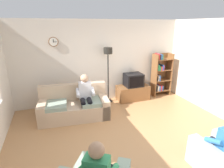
{
  "coord_description": "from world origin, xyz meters",
  "views": [
    {
      "loc": [
        -1.62,
        -3.06,
        2.54
      ],
      "look_at": [
        -0.13,
        1.18,
        1.04
      ],
      "focal_mm": 28.69,
      "sensor_mm": 36.0,
      "label": 1
    }
  ],
  "objects_px": {
    "tv_stand": "(133,93)",
    "person_in_right_armchair": "(222,140)",
    "floor_lamp": "(108,60)",
    "person_on_couch": "(86,94)",
    "couch": "(74,107)",
    "tv": "(134,80)",
    "bookshelf": "(160,75)",
    "armchair_near_bookshelf": "(223,158)"
  },
  "relations": [
    {
      "from": "couch",
      "to": "floor_lamp",
      "type": "bearing_deg",
      "value": 29.39
    },
    {
      "from": "armchair_near_bookshelf",
      "to": "person_on_couch",
      "type": "xyz_separation_m",
      "value": [
        -1.88,
        2.82,
        0.41
      ]
    },
    {
      "from": "armchair_near_bookshelf",
      "to": "person_on_couch",
      "type": "bearing_deg",
      "value": 123.74
    },
    {
      "from": "armchair_near_bookshelf",
      "to": "tv_stand",
      "type": "bearing_deg",
      "value": 91.23
    },
    {
      "from": "person_in_right_armchair",
      "to": "tv",
      "type": "bearing_deg",
      "value": 91.24
    },
    {
      "from": "person_in_right_armchair",
      "to": "couch",
      "type": "bearing_deg",
      "value": 127.77
    },
    {
      "from": "person_on_couch",
      "to": "person_in_right_armchair",
      "type": "distance_m",
      "value": 3.31
    },
    {
      "from": "bookshelf",
      "to": "person_on_couch",
      "type": "distance_m",
      "value": 3.03
    },
    {
      "from": "couch",
      "to": "armchair_near_bookshelf",
      "type": "xyz_separation_m",
      "value": [
        2.2,
        -2.93,
        -0.02
      ]
    },
    {
      "from": "tv",
      "to": "person_on_couch",
      "type": "distance_m",
      "value": 1.93
    },
    {
      "from": "couch",
      "to": "person_on_couch",
      "type": "xyz_separation_m",
      "value": [
        0.32,
        -0.11,
        0.39
      ]
    },
    {
      "from": "person_on_couch",
      "to": "tv",
      "type": "bearing_deg",
      "value": 20.9
    },
    {
      "from": "bookshelf",
      "to": "floor_lamp",
      "type": "xyz_separation_m",
      "value": [
        -1.99,
        0.03,
        0.66
      ]
    },
    {
      "from": "couch",
      "to": "person_in_right_armchair",
      "type": "bearing_deg",
      "value": -52.23
    },
    {
      "from": "bookshelf",
      "to": "tv_stand",
      "type": "bearing_deg",
      "value": -176.4
    },
    {
      "from": "floor_lamp",
      "to": "armchair_near_bookshelf",
      "type": "height_order",
      "value": "floor_lamp"
    },
    {
      "from": "person_on_couch",
      "to": "floor_lamp",
      "type": "bearing_deg",
      "value": 41.17
    },
    {
      "from": "tv",
      "to": "person_on_couch",
      "type": "height_order",
      "value": "person_on_couch"
    },
    {
      "from": "tv_stand",
      "to": "floor_lamp",
      "type": "xyz_separation_m",
      "value": [
        -0.88,
        0.1,
        1.2
      ]
    },
    {
      "from": "couch",
      "to": "person_in_right_armchair",
      "type": "height_order",
      "value": "person_in_right_armchair"
    },
    {
      "from": "tv_stand",
      "to": "person_in_right_armchair",
      "type": "distance_m",
      "value": 3.46
    },
    {
      "from": "bookshelf",
      "to": "floor_lamp",
      "type": "bearing_deg",
      "value": 179.18
    },
    {
      "from": "tv",
      "to": "person_in_right_armchair",
      "type": "xyz_separation_m",
      "value": [
        0.07,
        -3.42,
        -0.12
      ]
    },
    {
      "from": "tv_stand",
      "to": "tv",
      "type": "relative_size",
      "value": 1.83
    },
    {
      "from": "couch",
      "to": "tv_stand",
      "type": "bearing_deg",
      "value": 15.88
    },
    {
      "from": "tv_stand",
      "to": "armchair_near_bookshelf",
      "type": "relative_size",
      "value": 1.22
    },
    {
      "from": "tv",
      "to": "armchair_near_bookshelf",
      "type": "xyz_separation_m",
      "value": [
        0.08,
        -3.51,
        -0.43
      ]
    },
    {
      "from": "couch",
      "to": "tv_stand",
      "type": "distance_m",
      "value": 2.21
    },
    {
      "from": "person_on_couch",
      "to": "person_in_right_armchair",
      "type": "bearing_deg",
      "value": -55.43
    },
    {
      "from": "floor_lamp",
      "to": "bookshelf",
      "type": "bearing_deg",
      "value": -0.82
    },
    {
      "from": "tv_stand",
      "to": "person_in_right_armchair",
      "type": "relative_size",
      "value": 0.98
    },
    {
      "from": "floor_lamp",
      "to": "tv_stand",
      "type": "bearing_deg",
      "value": -6.44
    },
    {
      "from": "tv_stand",
      "to": "floor_lamp",
      "type": "relative_size",
      "value": 0.59
    },
    {
      "from": "tv",
      "to": "bookshelf",
      "type": "xyz_separation_m",
      "value": [
        1.12,
        0.09,
        0.06
      ]
    },
    {
      "from": "bookshelf",
      "to": "person_in_right_armchair",
      "type": "bearing_deg",
      "value": -106.56
    },
    {
      "from": "floor_lamp",
      "to": "person_on_couch",
      "type": "xyz_separation_m",
      "value": [
        -0.93,
        -0.81,
        -0.75
      ]
    },
    {
      "from": "bookshelf",
      "to": "tv",
      "type": "bearing_deg",
      "value": -175.15
    },
    {
      "from": "tv",
      "to": "floor_lamp",
      "type": "distance_m",
      "value": 1.14
    },
    {
      "from": "tv_stand",
      "to": "armchair_near_bookshelf",
      "type": "xyz_separation_m",
      "value": [
        0.08,
        -3.53,
        0.04
      ]
    },
    {
      "from": "person_on_couch",
      "to": "couch",
      "type": "bearing_deg",
      "value": 161.03
    },
    {
      "from": "bookshelf",
      "to": "person_in_right_armchair",
      "type": "xyz_separation_m",
      "value": [
        -1.04,
        -3.51,
        -0.18
      ]
    },
    {
      "from": "couch",
      "to": "tv_stand",
      "type": "height_order",
      "value": "couch"
    }
  ]
}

